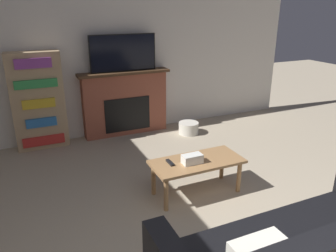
# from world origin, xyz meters

# --- Properties ---
(wall_back) EXTENTS (6.29, 0.06, 2.70)m
(wall_back) POSITION_xyz_m (0.00, 4.51, 1.35)
(wall_back) COLOR silver
(wall_back) RESTS_ON ground_plane
(fireplace) EXTENTS (1.47, 0.28, 1.04)m
(fireplace) POSITION_xyz_m (0.02, 4.37, 0.53)
(fireplace) COLOR brown
(fireplace) RESTS_ON ground_plane
(tv) EXTENTS (1.05, 0.03, 0.57)m
(tv) POSITION_xyz_m (0.02, 4.35, 1.33)
(tv) COLOR black
(tv) RESTS_ON fireplace
(coffee_table) EXTENTS (1.03, 0.47, 0.41)m
(coffee_table) POSITION_xyz_m (0.18, 2.23, 0.35)
(coffee_table) COLOR #A87A4C
(coffee_table) RESTS_ON ground_plane
(tissue_box) EXTENTS (0.22, 0.12, 0.10)m
(tissue_box) POSITION_xyz_m (0.10, 2.20, 0.46)
(tissue_box) COLOR white
(tissue_box) RESTS_ON coffee_table
(remote_control) EXTENTS (0.04, 0.15, 0.02)m
(remote_control) POSITION_xyz_m (-0.13, 2.29, 0.42)
(remote_control) COLOR black
(remote_control) RESTS_ON coffee_table
(bookshelf) EXTENTS (0.73, 0.29, 1.42)m
(bookshelf) POSITION_xyz_m (-1.30, 4.35, 0.71)
(bookshelf) COLOR tan
(bookshelf) RESTS_ON ground_plane
(storage_basket) EXTENTS (0.33, 0.33, 0.19)m
(storage_basket) POSITION_xyz_m (0.96, 3.92, 0.10)
(storage_basket) COLOR silver
(storage_basket) RESTS_ON ground_plane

